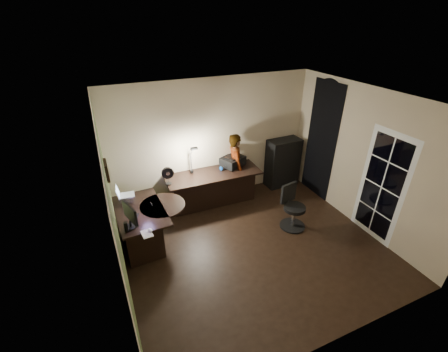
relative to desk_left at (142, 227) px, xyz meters
name	(u,v)px	position (x,y,z in m)	size (l,w,h in m)	color
floor	(254,247)	(1.83, -0.90, -0.39)	(4.50, 4.00, 0.01)	black
ceiling	(264,101)	(1.83, -0.90, 2.32)	(4.50, 4.00, 0.01)	silver
wall_back	(213,141)	(1.83, 1.10, 0.97)	(4.50, 0.01, 2.70)	#C0AD8D
wall_front	(349,269)	(1.83, -2.91, 0.97)	(4.50, 0.01, 2.70)	#C0AD8D
wall_left	(114,217)	(-0.42, -0.90, 0.97)	(0.01, 4.00, 2.70)	#C0AD8D
wall_right	(362,160)	(4.08, -0.90, 0.97)	(0.01, 4.00, 2.70)	#C0AD8D
green_wall_overlay	(115,217)	(-0.41, -0.90, 0.97)	(0.00, 4.00, 2.70)	#4C5F2B
arched_doorway	(321,141)	(4.07, 0.25, 0.92)	(0.01, 0.90, 2.60)	black
french_door	(382,187)	(4.07, -1.45, 0.67)	(0.02, 0.92, 2.10)	white
framed_picture	(107,170)	(-0.39, -0.45, 1.47)	(0.04, 0.30, 0.25)	black
desk_left	(142,227)	(0.00, 0.00, 0.00)	(0.81, 1.32, 0.76)	black
desk_right	(214,189)	(1.68, 0.73, 0.00)	(2.05, 0.72, 0.77)	black
cabinet	(283,163)	(3.55, 0.88, 0.21)	(0.79, 0.40, 1.19)	black
laptop_stand	(127,198)	(-0.15, 0.39, 0.44)	(0.25, 0.21, 0.11)	silver
laptop	(126,191)	(-0.15, 0.39, 0.60)	(0.30, 0.28, 0.21)	silver
monitor	(130,219)	(-0.21, -0.43, 0.54)	(0.09, 0.45, 0.30)	black
mouse	(150,230)	(0.06, -0.66, 0.41)	(0.07, 0.10, 0.04)	silver
phone	(136,216)	(-0.08, -0.16, 0.39)	(0.07, 0.14, 0.01)	black
pen	(151,204)	(0.23, 0.10, 0.39)	(0.01, 0.14, 0.01)	black
speaker	(126,227)	(-0.28, -0.51, 0.47)	(0.07, 0.07, 0.17)	black
notepad	(147,234)	(-0.01, -0.71, 0.39)	(0.16, 0.22, 0.01)	silver
desk_fan	(168,176)	(0.69, 0.66, 0.58)	(0.24, 0.13, 0.37)	black
headphones	(225,167)	(1.97, 0.78, 0.45)	(0.21, 0.09, 0.10)	#0A429D
printer	(233,161)	(2.22, 0.90, 0.51)	(0.50, 0.39, 0.22)	black
desk_lamp	(191,157)	(1.26, 0.93, 0.77)	(0.18, 0.34, 0.74)	black
office_chair	(295,208)	(2.83, -0.68, 0.07)	(0.50, 0.50, 0.90)	black
person	(236,166)	(2.28, 0.86, 0.38)	(0.55, 0.36, 1.53)	#D8A88C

